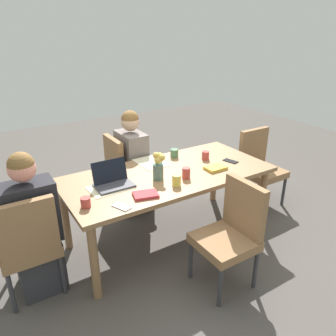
{
  "coord_description": "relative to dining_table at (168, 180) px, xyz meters",
  "views": [
    {
      "loc": [
        1.52,
        2.4,
        2.01
      ],
      "look_at": [
        0.0,
        0.0,
        0.78
      ],
      "focal_mm": 35.0,
      "sensor_mm": 36.0,
      "label": 1
    }
  ],
  "objects": [
    {
      "name": "placemat_head_right_left_mid",
      "position": [
        0.59,
        0.0,
        0.08
      ],
      "size": [
        0.37,
        0.28,
        0.0
      ],
      "primitive_type": "cube",
      "rotation": [
        0.0,
        0.0,
        3.18
      ],
      "color": "beige",
      "rests_on": "dining_table"
    },
    {
      "name": "laptop_head_right_left_mid",
      "position": [
        0.55,
        -0.02,
        0.12
      ],
      "size": [
        0.32,
        0.22,
        0.21
      ],
      "color": "#38383D",
      "rests_on": "dining_table"
    },
    {
      "name": "chair_far_left_far",
      "position": [
        -0.11,
        0.79,
        -0.16
      ],
      "size": [
        0.44,
        0.44,
        0.9
      ],
      "color": "olive",
      "rests_on": "ground_plane"
    },
    {
      "name": "flower_vase",
      "position": [
        0.15,
        0.07,
        0.21
      ],
      "size": [
        0.11,
        0.1,
        0.26
      ],
      "color": "#4C6B60",
      "rests_on": "dining_table"
    },
    {
      "name": "dining_table",
      "position": [
        0.0,
        0.0,
        0.0
      ],
      "size": [
        1.99,
        0.93,
        0.73
      ],
      "color": "olive",
      "rests_on": "ground_plane"
    },
    {
      "name": "phone_silver",
      "position": [
        0.65,
        0.36,
        0.08
      ],
      "size": [
        0.12,
        0.17,
        0.01
      ],
      "primitive_type": "cube",
      "rotation": [
        0.0,
        0.0,
        1.95
      ],
      "color": "silver",
      "rests_on": "dining_table"
    },
    {
      "name": "placemat_near_left_near",
      "position": [
        0.01,
        -0.3,
        0.08
      ],
      "size": [
        0.27,
        0.37,
        0.0
      ],
      "primitive_type": "cube",
      "rotation": [
        0.0,
        0.0,
        1.6
      ],
      "color": "beige",
      "rests_on": "dining_table"
    },
    {
      "name": "chair_near_left_near",
      "position": [
        0.1,
        -0.78,
        -0.16
      ],
      "size": [
        0.44,
        0.44,
        0.9
      ],
      "color": "olive",
      "rests_on": "ground_plane"
    },
    {
      "name": "book_blue_cover",
      "position": [
        0.4,
        0.3,
        0.09
      ],
      "size": [
        0.23,
        0.19,
        0.02
      ],
      "primitive_type": "cube",
      "rotation": [
        0.0,
        0.0,
        -0.26
      ],
      "color": "#B73338",
      "rests_on": "dining_table"
    },
    {
      "name": "chair_head_right_left_mid",
      "position": [
        1.31,
        0.08,
        -0.16
      ],
      "size": [
        0.44,
        0.44,
        0.9
      ],
      "color": "olive",
      "rests_on": "ground_plane"
    },
    {
      "name": "phone_black",
      "position": [
        -0.7,
        0.1,
        0.08
      ],
      "size": [
        0.11,
        0.16,
        0.01
      ],
      "primitive_type": "cube",
      "rotation": [
        0.0,
        0.0,
        1.82
      ],
      "color": "black",
      "rests_on": "dining_table"
    },
    {
      "name": "coffee_mug_near_right",
      "position": [
        -0.28,
        -0.31,
        0.12
      ],
      "size": [
        0.08,
        0.08,
        0.09
      ],
      "primitive_type": "cylinder",
      "color": "#47704C",
      "rests_on": "dining_table"
    },
    {
      "name": "chair_head_left_right_near",
      "position": [
        -1.35,
        -0.09,
        -0.16
      ],
      "size": [
        0.44,
        0.44,
        0.9
      ],
      "color": "olive",
      "rests_on": "ground_plane"
    },
    {
      "name": "person_head_right_left_mid",
      "position": [
        1.25,
        0.01,
        -0.13
      ],
      "size": [
        0.4,
        0.36,
        1.19
      ],
      "color": "#2D2D33",
      "rests_on": "ground_plane"
    },
    {
      "name": "book_red_cover",
      "position": [
        -0.44,
        0.18,
        0.09
      ],
      "size": [
        0.2,
        0.14,
        0.03
      ],
      "primitive_type": "cube",
      "rotation": [
        0.0,
        0.0,
        0.0
      ],
      "color": "gold",
      "rests_on": "dining_table"
    },
    {
      "name": "coffee_mug_far_left",
      "position": [
        0.08,
        0.27,
        0.13
      ],
      "size": [
        0.08,
        0.08,
        0.1
      ],
      "primitive_type": "cylinder",
      "color": "#DBC64C",
      "rests_on": "dining_table"
    },
    {
      "name": "coffee_mug_centre_left",
      "position": [
        -0.08,
        0.19,
        0.13
      ],
      "size": [
        0.07,
        0.07,
        0.1
      ],
      "primitive_type": "cylinder",
      "color": "#AD3D38",
      "rests_on": "dining_table"
    },
    {
      "name": "ground_plane",
      "position": [
        0.0,
        0.0,
        -0.66
      ],
      "size": [
        10.0,
        10.0,
        0.0
      ],
      "primitive_type": "plane",
      "color": "#4C4742"
    },
    {
      "name": "coffee_mug_near_left",
      "position": [
        -0.52,
        -0.08,
        0.12
      ],
      "size": [
        0.08,
        0.08,
        0.09
      ],
      "primitive_type": "cylinder",
      "color": "#AD3D38",
      "rests_on": "dining_table"
    },
    {
      "name": "coffee_mug_centre_right",
      "position": [
        0.88,
        0.21,
        0.12
      ],
      "size": [
        0.08,
        0.08,
        0.08
      ],
      "primitive_type": "cylinder",
      "color": "#AD3D38",
      "rests_on": "dining_table"
    },
    {
      "name": "person_near_left_near",
      "position": [
        0.03,
        -0.72,
        -0.13
      ],
      "size": [
        0.36,
        0.4,
        1.19
      ],
      "color": "#2D2D33",
      "rests_on": "ground_plane"
    }
  ]
}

